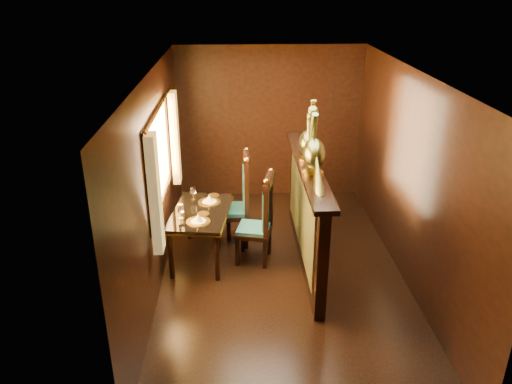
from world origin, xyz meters
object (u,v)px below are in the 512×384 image
dining_table (200,216)px  peacock_left (315,140)px  peacock_right (308,132)px  chair_left (262,216)px  chair_right (241,197)px

dining_table → peacock_left: size_ratio=1.51×
peacock_left → peacock_right: (0.00, 0.51, -0.06)m
dining_table → chair_left: chair_left is taller
dining_table → chair_right: bearing=45.6°
chair_left → peacock_left: peacock_left is taller
chair_left → peacock_left: size_ratio=1.49×
chair_right → peacock_left: 1.64m
dining_table → peacock_right: size_ratio=1.75×
dining_table → chair_right: chair_right is taller
peacock_left → peacock_right: size_ratio=1.16×
dining_table → chair_right: 0.68m
chair_left → peacock_right: size_ratio=1.73×
dining_table → peacock_right: 1.74m
dining_table → peacock_left: 1.85m
chair_right → peacock_left: peacock_left is taller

